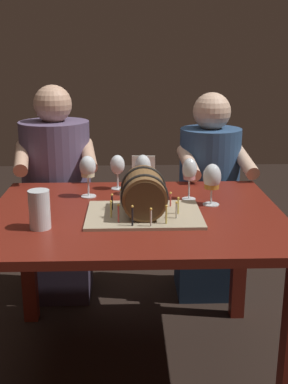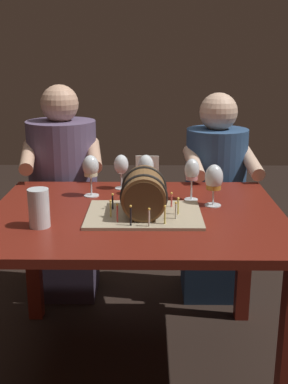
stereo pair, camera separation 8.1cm
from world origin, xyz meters
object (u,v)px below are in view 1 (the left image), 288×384
Objects in this scene: wine_glass_white at (88,169)px; beer_pint at (40,212)px; wine_glass_amber at (212,179)px; wine_glass_empty at (117,166)px; wine_glass_rose at (189,171)px; menu_card at (143,172)px; barrel_cake at (144,197)px; wine_glass_red at (143,168)px; person_seated_left at (58,199)px; dining_table at (136,237)px; person_seated_right at (208,205)px.

beer_pint is (-0.15, -0.40, -0.07)m from wine_glass_white.
wine_glass_amber is (0.54, -0.14, -0.01)m from wine_glass_white.
wine_glass_empty is 0.37m from wine_glass_rose.
barrel_cake is at bearing -88.17° from menu_card.
wine_glass_red is at bearing -39.77° from wine_glass_empty.
wine_glass_red is at bearing 157.37° from wine_glass_rose.
person_seated_left is at bearing 121.30° from barrel_cake.
beer_pint is at bearing -158.88° from wine_glass_amber.
wine_glass_white is at bearing -65.75° from person_seated_left.
wine_glass_white is 1.01× the size of wine_glass_rose.
wine_glass_red is 0.16× the size of person_seated_left.
menu_card is at bearing 2.19° from wine_glass_empty.
wine_glass_rose is at bearing -7.38° from wine_glass_white.
wine_glass_white is 0.25m from wine_glass_red.
person_seated_left is (-0.66, 0.53, -0.28)m from wine_glass_rose.
menu_card is 0.13× the size of person_seated_left.
wine_glass_rose is at bearing 136.45° from wine_glass_amber.
barrel_cake is 0.33m from wine_glass_amber.
dining_table is 6.71× the size of wine_glass_amber.
menu_card is (0.01, 0.10, -0.04)m from wine_glass_red.
person_seated_right is at bearing -0.04° from person_seated_left.
barrel_cake is at bearing 18.05° from beer_pint.
dining_table is 0.44m from beer_pint.
wine_glass_white is 0.18m from wine_glass_empty.
menu_card is (-0.20, 0.19, -0.05)m from wine_glass_rose.
person_seated_right is (0.39, 0.75, -0.28)m from barrel_cake.
wine_glass_rose reaches higher than wine_glass_empty.
barrel_cake is at bearing -48.78° from wine_glass_white.
wine_glass_rose is at bearing 35.25° from dining_table.
beer_pint is at bearing -149.96° from wine_glass_rose.
person_seated_left reaches higher than beer_pint.
beer_pint is (-0.68, -0.26, -0.05)m from wine_glass_amber.
wine_glass_empty is at bearing -45.43° from person_seated_left.
wine_glass_empty reaches higher than menu_card.
wine_glass_rose is 1.17× the size of menu_card.
barrel_cake is 0.40× the size of person_seated_right.
wine_glass_red is 1.27× the size of beer_pint.
barrel_cake is 0.91m from person_seated_left.
dining_table is 6.50× the size of wine_glass_red.
menu_card is (0.01, 0.41, 0.00)m from barrel_cake.
wine_glass_red is at bearing 89.06° from barrel_cake.
wine_glass_white is 1.18× the size of menu_card.
wine_glass_white is (-0.24, 0.28, 0.05)m from barrel_cake.
person_seated_left reaches higher than wine_glass_white.
beer_pint is 0.91m from person_seated_left.
person_seated_right reaches higher than dining_table.
wine_glass_rose is (0.45, -0.06, -0.00)m from wine_glass_white.
wine_glass_white is 0.55m from wine_glass_amber.
person_seated_right reaches higher than wine_glass_red.
beer_pint is 0.67m from menu_card.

